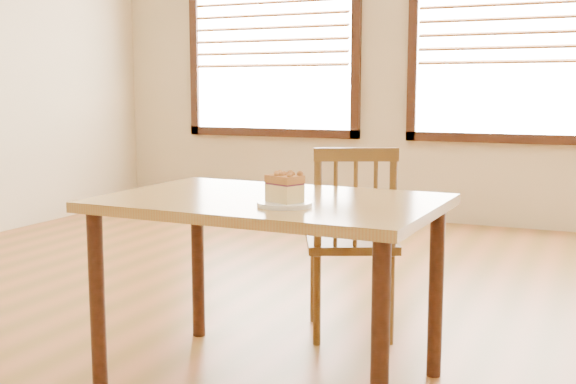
{
  "coord_description": "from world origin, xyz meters",
  "views": [
    {
      "loc": [
        1.04,
        -2.3,
        1.16
      ],
      "look_at": [
        0.0,
        0.06,
        0.8
      ],
      "focal_mm": 45.0,
      "sensor_mm": 36.0,
      "label": 1
    }
  ],
  "objects_px": {
    "plate": "(285,204)",
    "cake_slice": "(285,187)",
    "cafe_table_main": "(271,221)",
    "cafe_chair_main": "(352,240)"
  },
  "relations": [
    {
      "from": "cafe_table_main",
      "to": "cafe_chair_main",
      "type": "height_order",
      "value": "cafe_chair_main"
    },
    {
      "from": "plate",
      "to": "cake_slice",
      "type": "xyz_separation_m",
      "value": [
        -0.0,
        0.0,
        0.06
      ]
    },
    {
      "from": "plate",
      "to": "cafe_table_main",
      "type": "bearing_deg",
      "value": 128.87
    },
    {
      "from": "cafe_table_main",
      "to": "cafe_chair_main",
      "type": "bearing_deg",
      "value": 82.81
    },
    {
      "from": "cafe_chair_main",
      "to": "plate",
      "type": "bearing_deg",
      "value": 67.46
    },
    {
      "from": "cafe_chair_main",
      "to": "plate",
      "type": "xyz_separation_m",
      "value": [
        0.03,
        -0.83,
        0.29
      ]
    },
    {
      "from": "cafe_table_main",
      "to": "plate",
      "type": "distance_m",
      "value": 0.23
    },
    {
      "from": "cafe_table_main",
      "to": "cake_slice",
      "type": "bearing_deg",
      "value": -49.24
    },
    {
      "from": "cafe_table_main",
      "to": "cake_slice",
      "type": "xyz_separation_m",
      "value": [
        0.13,
        -0.16,
        0.16
      ]
    },
    {
      "from": "cafe_chair_main",
      "to": "cake_slice",
      "type": "distance_m",
      "value": 0.9
    }
  ]
}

